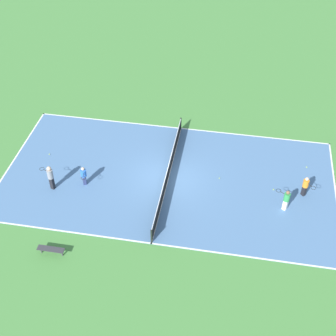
{
  "coord_description": "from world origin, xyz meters",
  "views": [
    {
      "loc": [
        21.44,
        3.77,
        20.43
      ],
      "look_at": [
        0.0,
        0.0,
        0.9
      ],
      "focal_mm": 50.0,
      "sensor_mm": 36.0,
      "label": 1
    }
  ],
  "objects": [
    {
      "name": "tennis_ball_far_baseline",
      "position": [
        -0.91,
        -8.3,
        0.06
      ],
      "size": [
        0.07,
        0.07,
        0.07
      ],
      "primitive_type": "sphere",
      "color": "#CCE033",
      "rests_on": "court_surface"
    },
    {
      "name": "tennis_net",
      "position": [
        0.0,
        0.0,
        0.52
      ],
      "size": [
        10.63,
        0.1,
        0.98
      ],
      "color": "black",
      "rests_on": "court_surface"
    },
    {
      "name": "tennis_ball_left_sideline",
      "position": [
        -0.09,
        6.64,
        0.06
      ],
      "size": [
        0.07,
        0.07,
        0.07
      ],
      "primitive_type": "sphere",
      "color": "#CCE033",
      "rests_on": "court_surface"
    },
    {
      "name": "ground_plane",
      "position": [
        0.0,
        0.0,
        0.0
      ],
      "size": [
        80.0,
        80.0,
        0.0
      ],
      "primitive_type": "plane",
      "color": "#47843D"
    },
    {
      "name": "bench",
      "position": [
        7.0,
        -5.17,
        0.39
      ],
      "size": [
        0.36,
        1.49,
        0.45
      ],
      "rotation": [
        0.0,
        0.0,
        1.57
      ],
      "color": "#333338",
      "rests_on": "ground_plane"
    },
    {
      "name": "player_baseline_gray",
      "position": [
        2.13,
        -6.91,
        1.05
      ],
      "size": [
        0.62,
        0.99,
        1.78
      ],
      "rotation": [
        0.0,
        0.0,
        4.38
      ],
      "color": "black",
      "rests_on": "court_surface"
    },
    {
      "name": "tennis_ball_midcourt",
      "position": [
        -0.53,
        3.24,
        0.06
      ],
      "size": [
        0.07,
        0.07,
        0.07
      ],
      "primitive_type": "sphere",
      "color": "#CCE033",
      "rests_on": "court_surface"
    },
    {
      "name": "tennis_ball_near_net",
      "position": [
        -2.58,
        8.77,
        0.06
      ],
      "size": [
        0.07,
        0.07,
        0.07
      ],
      "primitive_type": "sphere",
      "color": "#CCE033",
      "rests_on": "court_surface"
    },
    {
      "name": "player_far_green",
      "position": [
        1.45,
        7.27,
        0.88
      ],
      "size": [
        0.78,
        0.96,
        1.51
      ],
      "rotation": [
        0.0,
        0.0,
        4.14
      ],
      "color": "white",
      "rests_on": "court_surface"
    },
    {
      "name": "court_surface",
      "position": [
        0.0,
        0.0,
        0.01
      ],
      "size": [
        10.83,
        20.98,
        0.02
      ],
      "color": "#4C729E",
      "rests_on": "ground_plane"
    },
    {
      "name": "player_near_blue",
      "position": [
        1.41,
        -5.06,
        0.78
      ],
      "size": [
        0.99,
        0.62,
        1.35
      ],
      "rotation": [
        0.0,
        0.0,
        0.33
      ],
      "color": "navy",
      "rests_on": "court_surface"
    },
    {
      "name": "player_center_orange",
      "position": [
        0.04,
        8.44,
        0.83
      ],
      "size": [
        0.92,
        0.86,
        1.43
      ],
      "rotation": [
        0.0,
        0.0,
        0.71
      ],
      "color": "black",
      "rests_on": "court_surface"
    }
  ]
}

